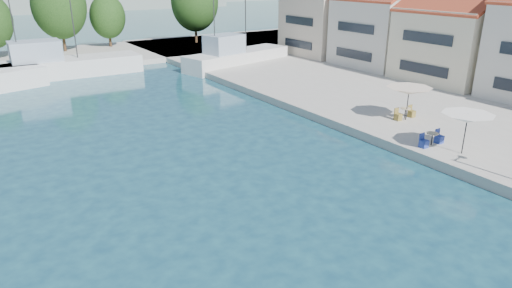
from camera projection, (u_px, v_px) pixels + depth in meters
quay_right at (466, 92)px, 39.97m from camera, size 32.00×92.00×0.60m
quay_far at (29, 61)px, 53.78m from camera, size 90.00×16.00×0.60m
building_04 at (458, 32)px, 41.68m from camera, size 9.00×8.80×9.20m
building_05 at (383, 21)px, 48.67m from camera, size 8.40×8.80×9.70m
building_06 at (327, 13)px, 55.65m from camera, size 9.00×8.80×10.20m
trawler_03 at (59, 66)px, 46.89m from camera, size 15.71×4.36×10.20m
trawler_04 at (235, 58)px, 51.55m from camera, size 13.90×6.55×10.20m
tree_06 at (59, 5)px, 56.92m from camera, size 6.63×6.63×9.81m
tree_07 at (108, 17)px, 61.18m from camera, size 4.65×4.65×6.89m
tree_08 at (195, 1)px, 64.18m from camera, size 6.68×6.68×9.89m
umbrella_white at (467, 118)px, 24.87m from camera, size 2.83×2.83×2.32m
umbrella_cream at (409, 91)px, 30.71m from camera, size 3.07×3.07×2.31m
cafe_table_02 at (432, 141)px, 26.72m from camera, size 1.82×0.70×0.76m
cafe_table_03 at (405, 115)px, 31.61m from camera, size 1.82×0.70×0.76m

